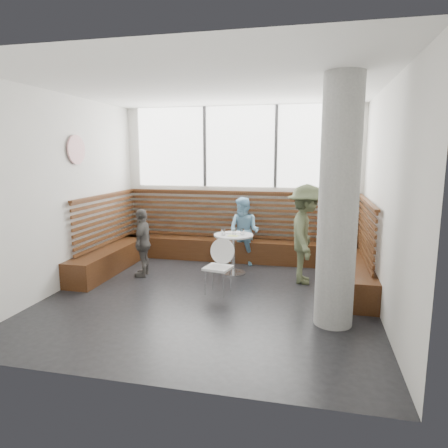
% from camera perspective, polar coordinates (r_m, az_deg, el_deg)
% --- Properties ---
extents(room, '(5.00, 5.00, 3.20)m').
position_cam_1_polar(room, '(6.05, -2.10, 4.02)').
color(room, silver).
rests_on(room, ground).
extents(booth, '(5.00, 2.50, 1.44)m').
position_cam_1_polar(booth, '(7.95, 1.24, -3.27)').
color(booth, '#391F0E').
rests_on(booth, ground).
extents(concrete_column, '(0.50, 0.50, 3.20)m').
position_cam_1_polar(concrete_column, '(5.25, 16.03, 2.72)').
color(concrete_column, gray).
rests_on(concrete_column, ground).
extents(wall_art, '(0.03, 0.50, 0.50)m').
position_cam_1_polar(wall_art, '(7.39, -20.36, 9.92)').
color(wall_art, white).
rests_on(wall_art, room).
extents(cafe_table, '(0.73, 0.73, 0.75)m').
position_cam_1_polar(cafe_table, '(7.46, 1.37, -3.12)').
color(cafe_table, silver).
rests_on(cafe_table, ground).
extents(cafe_chair, '(0.42, 0.41, 0.88)m').
position_cam_1_polar(cafe_chair, '(6.46, -0.73, -5.42)').
color(cafe_chair, white).
rests_on(cafe_chair, ground).
extents(adult_man, '(0.67, 1.13, 1.72)m').
position_cam_1_polar(adult_man, '(7.03, 11.59, -1.43)').
color(adult_man, '#4E583A').
rests_on(adult_man, ground).
extents(child_back, '(0.80, 0.70, 1.38)m').
position_cam_1_polar(child_back, '(8.03, 2.87, -1.09)').
color(child_back, '#7DB6D9').
rests_on(child_back, ground).
extents(child_left, '(0.40, 0.77, 1.25)m').
position_cam_1_polar(child_left, '(7.48, -11.53, -2.61)').
color(child_left, '#54504C').
rests_on(child_left, ground).
extents(plate_near, '(0.19, 0.19, 0.01)m').
position_cam_1_polar(plate_near, '(7.52, 0.83, -1.29)').
color(plate_near, white).
rests_on(plate_near, cafe_table).
extents(plate_far, '(0.19, 0.19, 0.01)m').
position_cam_1_polar(plate_far, '(7.58, 1.98, -1.20)').
color(plate_far, white).
rests_on(plate_far, cafe_table).
extents(glass_left, '(0.07, 0.07, 0.11)m').
position_cam_1_polar(glass_left, '(7.34, -0.09, -1.16)').
color(glass_left, white).
rests_on(glass_left, cafe_table).
extents(glass_mid, '(0.06, 0.06, 0.10)m').
position_cam_1_polar(glass_mid, '(7.34, 1.46, -1.22)').
color(glass_mid, white).
rests_on(glass_mid, cafe_table).
extents(glass_right, '(0.07, 0.07, 0.11)m').
position_cam_1_polar(glass_right, '(7.38, 2.64, -1.11)').
color(glass_right, white).
rests_on(glass_right, cafe_table).
extents(menu_card, '(0.20, 0.16, 0.00)m').
position_cam_1_polar(menu_card, '(7.27, 1.33, -1.71)').
color(menu_card, '#A5C64C').
rests_on(menu_card, cafe_table).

